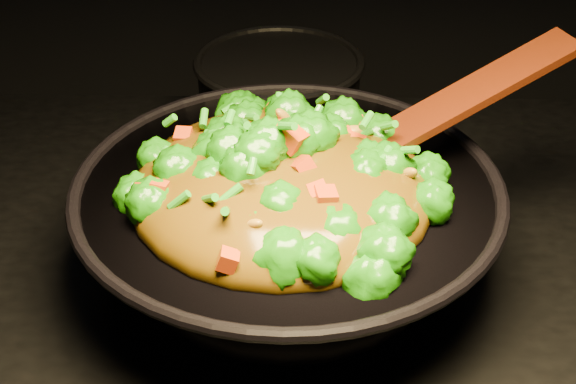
# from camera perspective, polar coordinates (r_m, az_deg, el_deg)

# --- Properties ---
(wok) EXTENTS (0.52, 0.52, 0.12)m
(wok) POSITION_cam_1_polar(r_m,az_deg,el_deg) (0.88, -0.01, -2.91)
(wok) COLOR black
(wok) RESTS_ON stovetop
(stir_fry) EXTENTS (0.42, 0.42, 0.11)m
(stir_fry) POSITION_cam_1_polar(r_m,az_deg,el_deg) (0.80, -0.44, 3.02)
(stir_fry) COLOR #1E7C08
(stir_fry) RESTS_ON wok
(spatula) EXTENTS (0.32, 0.16, 0.14)m
(spatula) POSITION_cam_1_polar(r_m,az_deg,el_deg) (0.87, 10.34, 5.44)
(spatula) COLOR #3A0E04
(spatula) RESTS_ON wok
(back_pot) EXTENTS (0.23, 0.23, 0.13)m
(back_pot) POSITION_cam_1_polar(r_m,az_deg,el_deg) (1.14, -0.62, 6.58)
(back_pot) COLOR black
(back_pot) RESTS_ON stovetop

